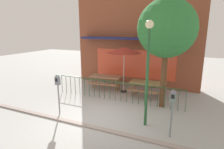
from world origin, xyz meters
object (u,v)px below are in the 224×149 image
Objects in this scene: patio_umbrella at (124,50)px; street_lamp at (148,59)px; picnic_table_left at (106,79)px; street_tree at (167,29)px; parking_meter_near at (173,101)px; parking_meter_far at (58,84)px; picnic_table_right at (148,85)px.

street_lamp is at bearing -57.27° from patio_umbrella.
picnic_table_left is 0.41× the size of street_tree.
patio_umbrella is (1.15, -0.10, 1.70)m from picnic_table_left.
patio_umbrella is 3.79m from street_lamp.
street_tree is at bearing -27.63° from patio_umbrella.
parking_meter_near is at bearing -74.47° from street_tree.
parking_meter_far reaches higher than picnic_table_left.
parking_meter_near reaches higher than picnic_table_right.
parking_meter_near is at bearing -50.56° from patio_umbrella.
picnic_table_right is at bearing 114.74° from parking_meter_near.
picnic_table_right is at bearing 131.91° from street_tree.
picnic_table_left is 2.57m from picnic_table_right.
patio_umbrella is at bearing 122.73° from street_lamp.
street_tree is (2.31, -1.21, 1.10)m from patio_umbrella.
patio_umbrella is (-1.40, 0.20, 1.70)m from picnic_table_right.
parking_meter_near is 1.58m from street_lamp.
parking_meter_near is (2.98, -3.62, -1.07)m from patio_umbrella.
picnic_table_right is 1.12× the size of parking_meter_far.
parking_meter_near is at bearing -42.01° from picnic_table_left.
parking_meter_far reaches higher than parking_meter_near.
picnic_table_right is 2.21m from patio_umbrella.
street_tree is (3.46, -1.31, 2.80)m from picnic_table_left.
parking_meter_near is 0.34× the size of street_tree.
patio_umbrella reaches higher than picnic_table_left.
street_lamp is (3.20, -3.29, 1.82)m from picnic_table_left.
street_tree reaches higher than patio_umbrella.
picnic_table_right is at bearing 102.20° from street_lamp.
street_lamp is at bearing 7.77° from parking_meter_far.
street_tree is (-0.67, 2.41, 2.18)m from parking_meter_near.
picnic_table_left and picnic_table_right have the same top height.
picnic_table_right is at bearing -8.03° from patio_umbrella.
picnic_table_right is at bearing 50.53° from parking_meter_far.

